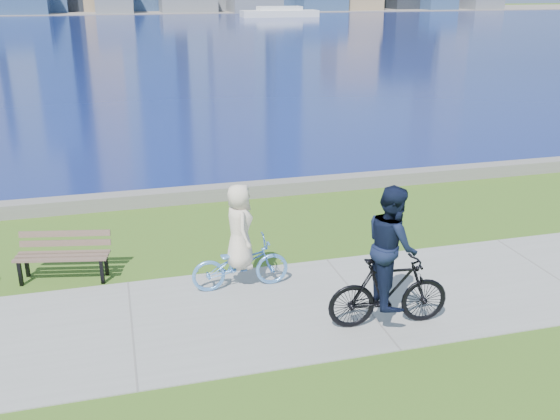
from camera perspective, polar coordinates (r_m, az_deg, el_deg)
The scene contains 9 objects.
ground at distance 10.74m, azimuth -13.37°, elevation -10.57°, with size 320.00×320.00×0.00m, color #375B18.
concrete_path at distance 10.73m, azimuth -13.38°, elevation -10.52°, with size 80.00×3.50×0.02m, color gray.
seawall at distance 16.35m, azimuth -14.37°, elevation 0.83°, with size 90.00×0.50×0.35m, color slate.
bay_water at distance 81.48m, azimuth -15.67°, elevation 15.48°, with size 320.00×131.00×0.01m, color navy.
far_shore at distance 139.41m, azimuth -15.82°, elevation 17.06°, with size 320.00×30.00×0.12m, color slate.
ferry_far at distance 112.48m, azimuth -0.05°, elevation 17.60°, with size 13.24×3.78×1.80m.
park_bench at distance 12.62m, azimuth -19.19°, elevation -3.63°, with size 1.82×0.94×0.90m.
cyclist_woman at distance 11.46m, azimuth -3.68°, elevation -3.70°, with size 0.63×1.81×2.01m.
cyclist_man at distance 10.24m, azimuth 10.04°, elevation -5.35°, with size 0.83×2.06×2.42m.
Camera 1 is at (0.02, -9.31, 5.36)m, focal length 40.00 mm.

